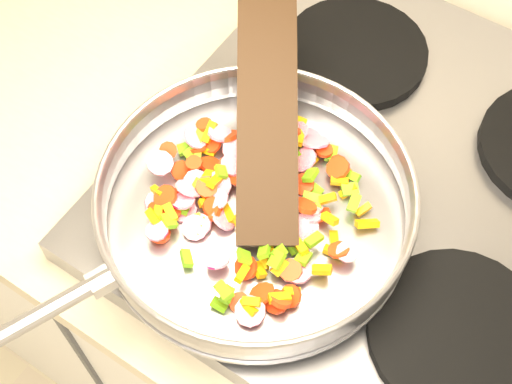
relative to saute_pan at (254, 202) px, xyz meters
The scene contains 7 objects.
cooktop 0.19m from the saute_pan, 52.32° to the left, with size 0.60×0.60×0.04m, color #939399.
grate_fl 0.05m from the saute_pan, behind, with size 0.19×0.19×0.02m, color black.
grate_fr 0.25m from the saute_pan, ahead, with size 0.19×0.19×0.02m, color black.
grate_bl 0.29m from the saute_pan, 95.81° to the left, with size 0.19×0.19×0.02m, color black.
saute_pan is the anchor object (origin of this frame).
vegetable_heap 0.02m from the saute_pan, 131.89° to the left, with size 0.27×0.26×0.05m.
wooden_spatula 0.10m from the saute_pan, 114.47° to the left, with size 0.29×0.07×0.01m, color black.
Camera 1 is at (-0.59, 1.20, 1.65)m, focal length 50.00 mm.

